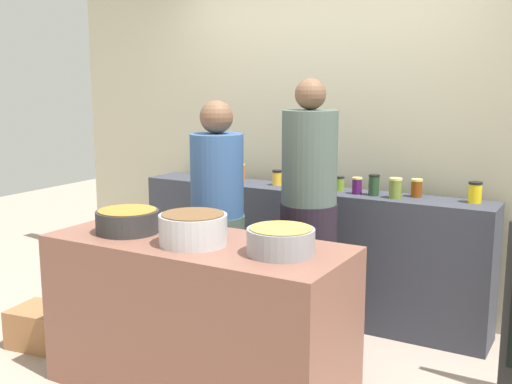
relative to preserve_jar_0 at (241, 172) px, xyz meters
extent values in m
plane|color=#A49081|center=(0.60, -1.15, -1.03)|extent=(12.00, 12.00, 0.00)
cube|color=#B5AE93|center=(0.60, 0.30, 0.47)|extent=(4.80, 0.12, 3.00)
cube|color=#353944|center=(0.60, -0.05, -0.55)|extent=(2.70, 0.36, 0.96)
cube|color=brown|center=(0.60, -1.45, -0.59)|extent=(1.70, 0.70, 0.88)
cylinder|color=#D3601C|center=(0.00, 0.00, -0.01)|extent=(0.07, 0.07, 0.12)
cylinder|color=#D6C666|center=(0.00, 0.00, 0.06)|extent=(0.07, 0.07, 0.01)
cylinder|color=gold|center=(0.35, -0.04, -0.02)|extent=(0.07, 0.07, 0.10)
cylinder|color=black|center=(0.35, -0.04, 0.04)|extent=(0.07, 0.07, 0.02)
cylinder|color=#953C20|center=(0.49, -0.01, -0.02)|extent=(0.08, 0.08, 0.09)
cylinder|color=black|center=(0.49, -0.01, 0.03)|extent=(0.08, 0.08, 0.01)
cylinder|color=olive|center=(0.84, -0.01, -0.02)|extent=(0.07, 0.07, 0.09)
cylinder|color=black|center=(0.84, -0.01, 0.03)|extent=(0.07, 0.07, 0.01)
cylinder|color=#4D1453|center=(1.00, -0.07, -0.02)|extent=(0.07, 0.07, 0.11)
cylinder|color=#D6C666|center=(1.00, -0.07, 0.04)|extent=(0.07, 0.07, 0.01)
cylinder|color=#254327|center=(1.12, -0.07, 0.00)|extent=(0.07, 0.07, 0.13)
cylinder|color=black|center=(1.12, -0.07, 0.07)|extent=(0.08, 0.08, 0.01)
cylinder|color=olive|center=(1.28, -0.10, -0.01)|extent=(0.08, 0.08, 0.12)
cylinder|color=#D6C666|center=(1.28, -0.10, 0.06)|extent=(0.09, 0.09, 0.02)
cylinder|color=#7D380C|center=(1.40, 0.02, -0.01)|extent=(0.07, 0.07, 0.11)
cylinder|color=#D6C666|center=(1.40, 0.02, 0.05)|extent=(0.08, 0.08, 0.01)
cylinder|color=yellow|center=(1.78, 0.01, -0.01)|extent=(0.08, 0.08, 0.12)
cylinder|color=black|center=(1.78, 0.01, 0.06)|extent=(0.09, 0.09, 0.01)
cylinder|color=#2D2D2D|center=(0.15, -1.49, -0.08)|extent=(0.36, 0.36, 0.13)
cylinder|color=#B36C29|center=(0.15, -1.49, -0.01)|extent=(0.33, 0.33, 0.00)
cylinder|color=#B7B7BC|center=(0.63, -1.52, -0.06)|extent=(0.37, 0.37, 0.16)
cylinder|color=brown|center=(0.63, -1.52, 0.02)|extent=(0.34, 0.34, 0.00)
cylinder|color=gray|center=(1.12, -1.45, -0.08)|extent=(0.35, 0.35, 0.13)
cylinder|color=#B99040|center=(1.12, -1.45, -0.01)|extent=(0.32, 0.32, 0.00)
cylinder|color=#3D5145|center=(0.33, -0.83, -0.59)|extent=(0.36, 0.36, 0.87)
cylinder|color=#305184|center=(0.33, -0.83, 0.11)|extent=(0.35, 0.35, 0.54)
sphere|color=brown|center=(0.33, -0.83, 0.49)|extent=(0.21, 0.21, 0.21)
cylinder|color=black|center=(0.88, -0.60, -0.54)|extent=(0.37, 0.37, 0.97)
cylinder|color=#46554E|center=(0.88, -0.60, 0.24)|extent=(0.35, 0.35, 0.59)
sphere|color=brown|center=(0.88, -0.60, 0.63)|extent=(0.20, 0.20, 0.20)
cube|color=#99663E|center=(-0.67, -1.47, -0.90)|extent=(0.40, 0.37, 0.26)
camera|label=1|loc=(2.53, -4.14, 0.73)|focal=43.53mm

